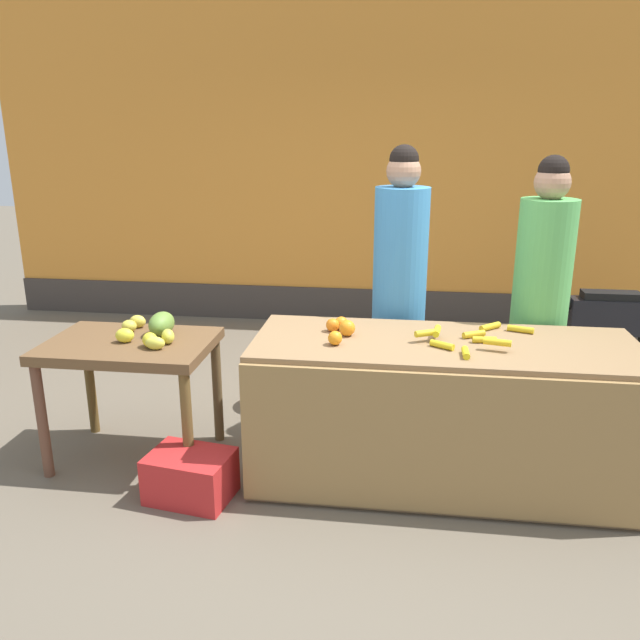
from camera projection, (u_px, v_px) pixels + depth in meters
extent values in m
plane|color=#665B4C|center=(359.00, 471.00, 3.74)|extent=(24.00, 24.00, 0.00)
cube|color=orange|center=(386.00, 152.00, 6.18)|extent=(7.85, 0.20, 3.44)
cube|color=#3F3833|center=(381.00, 307.00, 6.52)|extent=(7.85, 0.04, 0.36)
cube|color=olive|center=(441.00, 412.00, 3.56)|extent=(2.09, 0.77, 0.83)
cube|color=olive|center=(445.00, 446.00, 3.18)|extent=(2.09, 0.03, 0.77)
cube|color=brown|center=(129.00, 346.00, 3.71)|extent=(0.96, 0.67, 0.06)
cylinder|color=brown|center=(42.00, 421.00, 3.60)|extent=(0.06, 0.06, 0.69)
cylinder|color=brown|center=(188.00, 430.00, 3.49)|extent=(0.06, 0.06, 0.69)
cylinder|color=brown|center=(90.00, 383.00, 4.14)|extent=(0.06, 0.06, 0.69)
cylinder|color=brown|center=(217.00, 390.00, 4.03)|extent=(0.06, 0.06, 0.69)
cylinder|color=gold|center=(521.00, 329.00, 3.60)|extent=(0.15, 0.08, 0.04)
cylinder|color=gold|center=(484.00, 340.00, 3.42)|extent=(0.13, 0.05, 0.04)
cylinder|color=yellow|center=(466.00, 353.00, 3.22)|extent=(0.04, 0.12, 0.04)
cylinder|color=gold|center=(490.00, 327.00, 3.65)|extent=(0.13, 0.12, 0.04)
cylinder|color=gold|center=(474.00, 334.00, 3.51)|extent=(0.13, 0.10, 0.04)
cylinder|color=yellow|center=(442.00, 345.00, 3.34)|extent=(0.13, 0.10, 0.04)
cylinder|color=gold|center=(427.00, 333.00, 3.43)|extent=(0.14, 0.10, 0.04)
cylinder|color=yellow|center=(437.00, 331.00, 3.47)|extent=(0.05, 0.13, 0.04)
cylinder|color=yellow|center=(497.00, 342.00, 3.29)|extent=(0.15, 0.07, 0.04)
sphere|color=orange|center=(333.00, 325.00, 3.61)|extent=(0.08, 0.08, 0.08)
sphere|color=orange|center=(341.00, 323.00, 3.64)|extent=(0.08, 0.08, 0.08)
sphere|color=orange|center=(347.00, 328.00, 3.53)|extent=(0.09, 0.09, 0.09)
sphere|color=orange|center=(335.00, 338.00, 3.38)|extent=(0.08, 0.08, 0.08)
ellipsoid|color=yellow|center=(150.00, 340.00, 3.58)|extent=(0.12, 0.12, 0.08)
ellipsoid|color=#DFD947|center=(155.00, 343.00, 3.54)|extent=(0.11, 0.07, 0.07)
ellipsoid|color=yellow|center=(125.00, 335.00, 3.66)|extent=(0.12, 0.09, 0.08)
ellipsoid|color=#E7D24A|center=(138.00, 321.00, 3.93)|extent=(0.10, 0.07, 0.08)
ellipsoid|color=#DAD442|center=(168.00, 336.00, 3.64)|extent=(0.11, 0.12, 0.09)
ellipsoid|color=yellow|center=(129.00, 326.00, 3.85)|extent=(0.10, 0.09, 0.07)
ellipsoid|color=olive|center=(162.00, 324.00, 3.78)|extent=(0.14, 0.22, 0.14)
cylinder|color=#33333D|center=(396.00, 376.00, 4.22)|extent=(0.29, 0.29, 0.72)
cylinder|color=#3F8CCC|center=(400.00, 258.00, 3.98)|extent=(0.34, 0.34, 0.88)
sphere|color=tan|center=(404.00, 171.00, 3.83)|extent=(0.21, 0.21, 0.21)
sphere|color=black|center=(404.00, 159.00, 3.81)|extent=(0.18, 0.18, 0.18)
cylinder|color=#33333D|center=(531.00, 388.00, 4.06)|extent=(0.29, 0.29, 0.70)
cylinder|color=#59B259|center=(543.00, 270.00, 3.84)|extent=(0.34, 0.34, 0.85)
sphere|color=tan|center=(552.00, 182.00, 3.69)|extent=(0.21, 0.21, 0.21)
sphere|color=black|center=(554.00, 170.00, 3.67)|extent=(0.18, 0.18, 0.18)
torus|color=black|center=(557.00, 335.00, 5.16)|extent=(0.65, 0.09, 0.65)
cube|color=black|center=(621.00, 316.00, 5.04)|extent=(0.80, 0.18, 0.28)
cube|color=black|center=(611.00, 297.00, 5.01)|extent=(0.44, 0.16, 0.08)
cube|color=red|center=(191.00, 476.00, 3.45)|extent=(0.49, 0.39, 0.26)
ellipsoid|color=tan|center=(281.00, 374.00, 4.56)|extent=(0.35, 0.40, 0.50)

